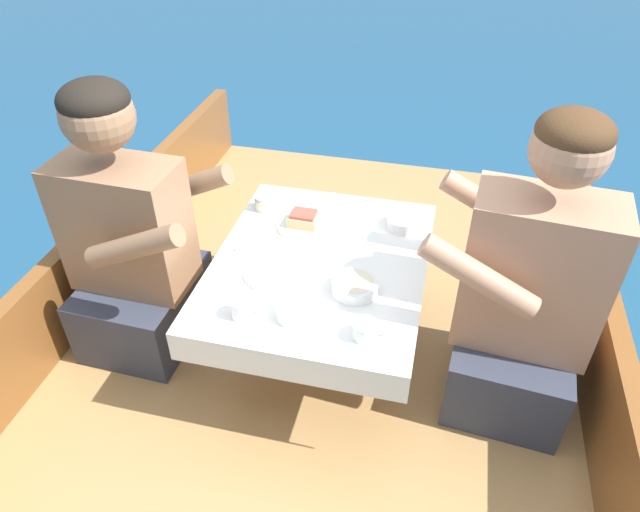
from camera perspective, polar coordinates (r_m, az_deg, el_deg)
The scene contains 21 objects.
ground_plane at distance 2.32m, azimuth -0.52°, elevation -15.83°, with size 60.00×60.00×0.00m, color navy.
boat_deck at distance 2.20m, azimuth -0.54°, elevation -13.47°, with size 1.93×3.15×0.30m, color #A87F4C.
gunwale_port at distance 2.32m, azimuth -23.68°, elevation -3.04°, with size 0.06×3.15×0.35m, color brown.
gunwale_starboard at distance 2.02m, azimuth 26.62°, elevation -11.06°, with size 0.06×3.15×0.35m, color brown.
cockpit_table at distance 1.89m, azimuth 0.00°, elevation -1.42°, with size 0.69×0.86×0.41m.
person_port at distance 2.04m, azimuth -18.33°, elevation 0.95°, with size 0.53×0.45×0.99m.
person_starboard at distance 1.83m, azimuth 19.76°, elevation -4.08°, with size 0.55×0.48×1.01m.
plate_sandwich at distance 2.03m, azimuth -1.62°, elevation 3.12°, with size 0.19×0.19×0.01m.
plate_bread at distance 1.82m, azimuth -4.71°, elevation -1.64°, with size 0.19×0.19×0.01m.
sandwich at distance 2.01m, azimuth -1.63°, elevation 3.76°, with size 0.10×0.09×0.05m.
bowl_port_near at distance 1.66m, azimuth -2.55°, elevation -5.38°, with size 0.11×0.11×0.04m.
bowl_starboard_near at distance 1.74m, azimuth 3.51°, elevation -2.99°, with size 0.14×0.14×0.04m.
bowl_center_far at distance 2.04m, azimuth 8.44°, elevation 3.45°, with size 0.13×0.13×0.04m.
coffee_cup_port at distance 1.67m, azimuth -7.83°, elevation -5.16°, with size 0.09×0.06×0.06m.
coffee_cup_starboard at distance 1.59m, azimuth 4.61°, elevation -7.39°, with size 0.10×0.07×0.05m.
tin_can at distance 2.12m, azimuth -5.65°, elevation 5.34°, with size 0.07×0.07×0.05m.
utensil_spoon_center at distance 1.90m, azimuth -8.69°, elevation -0.04°, with size 0.05×0.17×0.01m.
utensil_knife_starboard at distance 1.91m, azimuth -1.63°, elevation 0.64°, with size 0.06×0.17×0.00m.
utensil_spoon_starboard at distance 2.15m, azimuth 4.65°, elevation 5.11°, with size 0.06×0.17×0.01m.
utensil_knife_port at distance 2.15m, azimuth 0.72°, elevation 5.21°, with size 0.03×0.17×0.00m.
utensil_spoon_port at distance 2.09m, azimuth -4.73°, elevation 4.06°, with size 0.07×0.16×0.01m.
Camera 1 is at (0.34, -1.35, 1.86)m, focal length 32.00 mm.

